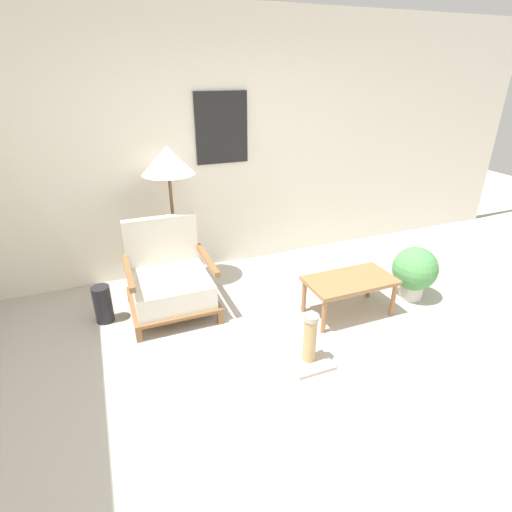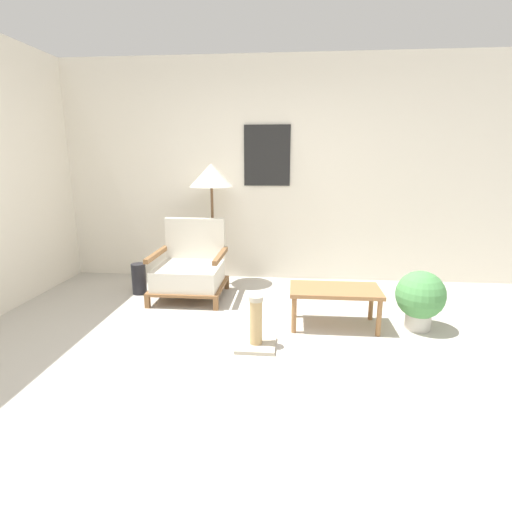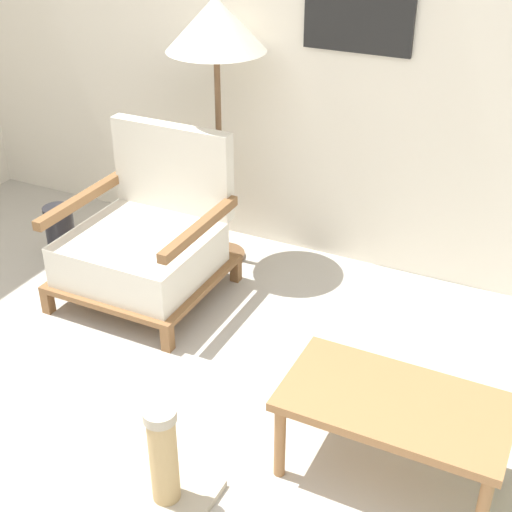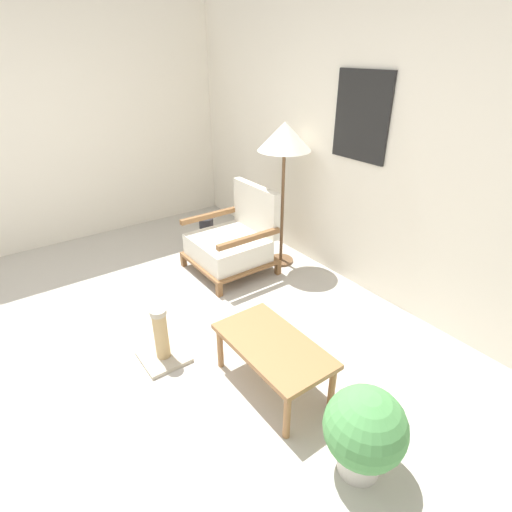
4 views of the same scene
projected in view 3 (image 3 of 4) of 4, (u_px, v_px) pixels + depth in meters
wall_back at (373, 18)px, 3.49m from camera, size 8.00×0.09×2.70m
armchair at (146, 240)px, 3.69m from camera, size 0.77×0.75×0.85m
floor_lamp at (216, 33)px, 3.53m from camera, size 0.51×0.51×1.46m
coffee_table at (395, 410)px, 2.57m from camera, size 0.82×0.45×0.37m
vase at (61, 236)px, 4.02m from camera, size 0.16×0.16×0.35m
scratching_post at (165, 473)px, 2.54m from camera, size 0.32×0.32×0.44m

